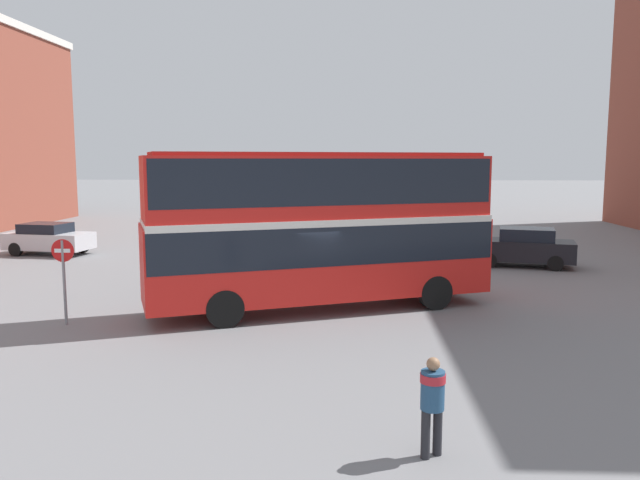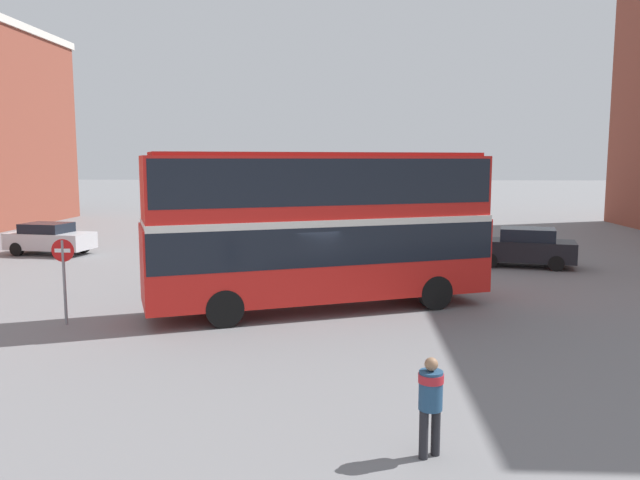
% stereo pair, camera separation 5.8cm
% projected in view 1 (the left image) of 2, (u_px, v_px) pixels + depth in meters
% --- Properties ---
extents(ground_plane, '(240.00, 240.00, 0.00)m').
position_uv_depth(ground_plane, '(298.00, 312.00, 18.48)').
color(ground_plane, slate).
extents(double_decker_bus, '(10.44, 6.03, 4.69)m').
position_uv_depth(double_decker_bus, '(320.00, 221.00, 18.42)').
color(double_decker_bus, red).
rests_on(double_decker_bus, ground_plane).
extents(pedestrian_foreground, '(0.53, 0.53, 1.56)m').
position_uv_depth(pedestrian_foreground, '(432.00, 396.00, 9.35)').
color(pedestrian_foreground, '#232328').
rests_on(pedestrian_foreground, ground_plane).
extents(parked_car_kerb_near, '(4.49, 2.78, 1.63)m').
position_uv_depth(parked_car_kerb_near, '(523.00, 247.00, 26.24)').
color(parked_car_kerb_near, black).
rests_on(parked_car_kerb_near, ground_plane).
extents(parked_car_kerb_far, '(4.22, 2.57, 1.55)m').
position_uv_depth(parked_car_kerb_far, '(325.00, 229.00, 33.49)').
color(parked_car_kerb_far, maroon).
rests_on(parked_car_kerb_far, ground_plane).
extents(parked_car_side_street, '(4.16, 2.42, 1.50)m').
position_uv_depth(parked_car_side_street, '(48.00, 238.00, 29.53)').
color(parked_car_side_street, silver).
rests_on(parked_car_side_street, ground_plane).
extents(no_entry_sign, '(0.62, 0.08, 2.36)m').
position_uv_depth(no_entry_sign, '(64.00, 268.00, 16.84)').
color(no_entry_sign, gray).
rests_on(no_entry_sign, ground_plane).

